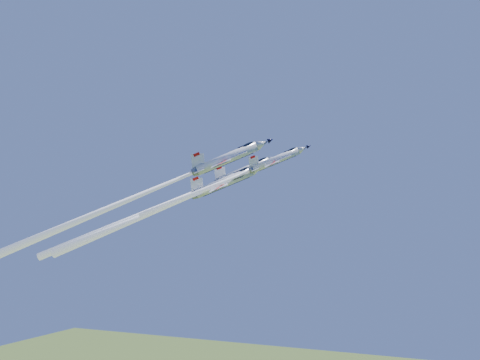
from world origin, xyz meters
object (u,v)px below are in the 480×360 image
at_px(jet_slot, 165,207).
at_px(jet_left, 165,204).
at_px(jet_right, 133,198).
at_px(jet_lead, 229,179).

bearing_deg(jet_slot, jet_left, -173.39).
bearing_deg(jet_slot, jet_right, -26.50).
relative_size(jet_lead, jet_left, 0.69).
distance_m(jet_lead, jet_slot, 16.39).
relative_size(jet_lead, jet_slot, 0.77).
xyz_separation_m(jet_lead, jet_slot, (-15.03, -2.51, -6.04)).
xyz_separation_m(jet_lead, jet_left, (-16.28, -0.25, -5.22)).
height_order(jet_left, jet_right, jet_right).
relative_size(jet_left, jet_right, 0.93).
bearing_deg(jet_right, jet_lead, 108.80).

